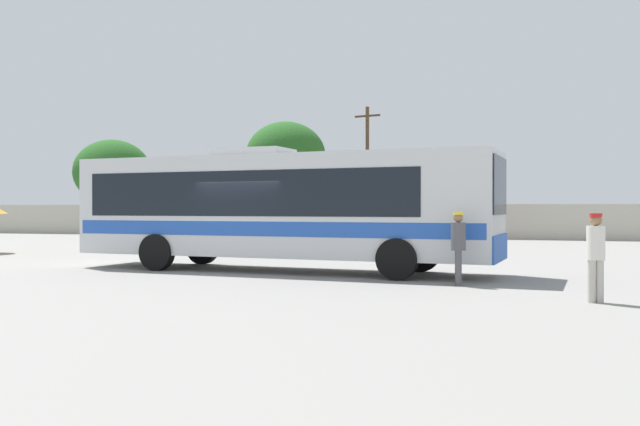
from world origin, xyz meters
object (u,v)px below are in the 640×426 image
attendant_by_bus_door (458,244)px  roadside_tree_midleft (286,156)px  parked_car_leftmost_black (221,225)px  utility_pole_near (367,168)px  parked_car_second_maroon (319,226)px  coach_bus_silver_blue (276,205)px  parked_car_third_red (430,227)px  roadside_tree_left (112,172)px  passenger_waiting_on_apron (596,252)px

attendant_by_bus_door → roadside_tree_midleft: roadside_tree_midleft is taller
attendant_by_bus_door → roadside_tree_midleft: (-13.85, 26.92, 4.28)m
parked_car_leftmost_black → utility_pole_near: (7.00, 7.58, 3.60)m
parked_car_leftmost_black → parked_car_second_maroon: (6.13, -0.49, -0.01)m
parked_car_leftmost_black → coach_bus_silver_blue: bearing=-60.7°
attendant_by_bus_door → parked_car_third_red: 21.26m
parked_car_third_red → parked_car_leftmost_black: bearing=-179.0°
coach_bus_silver_blue → roadside_tree_midleft: (-8.53, 24.62, 3.39)m
parked_car_third_red → parked_car_second_maroon: bearing=-173.3°
utility_pole_near → roadside_tree_left: size_ratio=1.27×
passenger_waiting_on_apron → utility_pole_near: size_ratio=0.20×
attendant_by_bus_door → parked_car_second_maroon: size_ratio=0.41×
attendant_by_bus_door → utility_pole_near: bearing=107.0°
parked_car_leftmost_black → parked_car_third_red: bearing=1.0°
coach_bus_silver_blue → parked_car_leftmost_black: coach_bus_silver_blue is taller
parked_car_leftmost_black → utility_pole_near: size_ratio=0.53×
attendant_by_bus_door → parked_car_second_maroon: attendant_by_bus_door is taller
parked_car_second_maroon → parked_car_third_red: parked_car_second_maroon is taller
parked_car_second_maroon → roadside_tree_midleft: (-4.32, 6.67, 4.46)m
roadside_tree_left → roadside_tree_midleft: 13.10m
passenger_waiting_on_apron → roadside_tree_midleft: bearing=119.7°
parked_car_leftmost_black → passenger_waiting_on_apron: bearing=-51.2°
coach_bus_silver_blue → parked_car_third_red: bearing=84.6°
parked_car_leftmost_black → roadside_tree_left: bearing=151.8°
parked_car_leftmost_black → roadside_tree_midleft: (1.80, 6.18, 4.45)m
parked_car_leftmost_black → utility_pole_near: 10.93m
parked_car_second_maroon → utility_pole_near: 8.88m
coach_bus_silver_blue → parked_car_leftmost_black: bearing=119.3°
parked_car_second_maroon → roadside_tree_left: 18.91m
utility_pole_near → roadside_tree_midleft: 5.45m
attendant_by_bus_door → parked_car_second_maroon: 22.39m
attendant_by_bus_door → roadside_tree_left: (-26.92, 26.78, 3.39)m
attendant_by_bus_door → parked_car_leftmost_black: 25.99m
attendant_by_bus_door → parked_car_leftmost_black: bearing=127.0°
parked_car_second_maroon → utility_pole_near: bearing=83.8°
coach_bus_silver_blue → attendant_by_bus_door: (5.32, -2.31, -0.90)m
attendant_by_bus_door → parked_car_second_maroon: (-9.52, 20.26, -0.17)m
attendant_by_bus_door → roadside_tree_midleft: size_ratio=0.23×
parked_car_second_maroon → parked_car_third_red: (5.98, 0.71, -0.04)m
parked_car_second_maroon → coach_bus_silver_blue: bearing=-76.8°
coach_bus_silver_blue → attendant_by_bus_door: bearing=-23.5°
utility_pole_near → roadside_tree_left: bearing=-175.2°
roadside_tree_left → parked_car_second_maroon: bearing=-20.5°
coach_bus_silver_blue → parked_car_leftmost_black: 21.16m
attendant_by_bus_door → parked_car_leftmost_black: attendant_by_bus_door is taller
attendant_by_bus_door → passenger_waiting_on_apron: size_ratio=1.00×
roadside_tree_left → parked_car_third_red: bearing=-14.0°
coach_bus_silver_blue → parked_car_second_maroon: size_ratio=3.01×
utility_pole_near → roadside_tree_midleft: bearing=-164.9°
parked_car_second_maroon → roadside_tree_midleft: roadside_tree_midleft is taller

